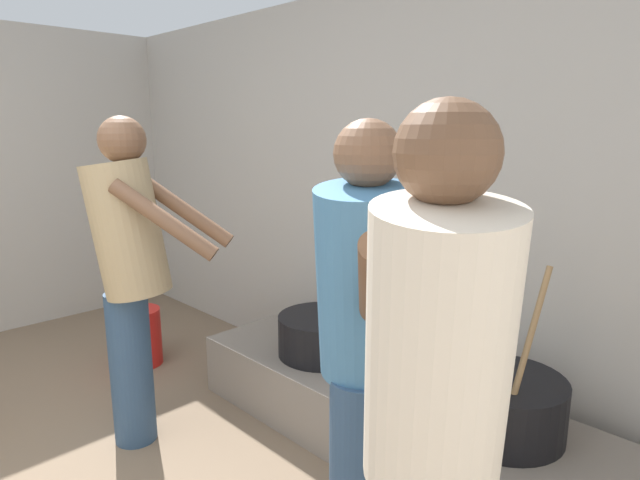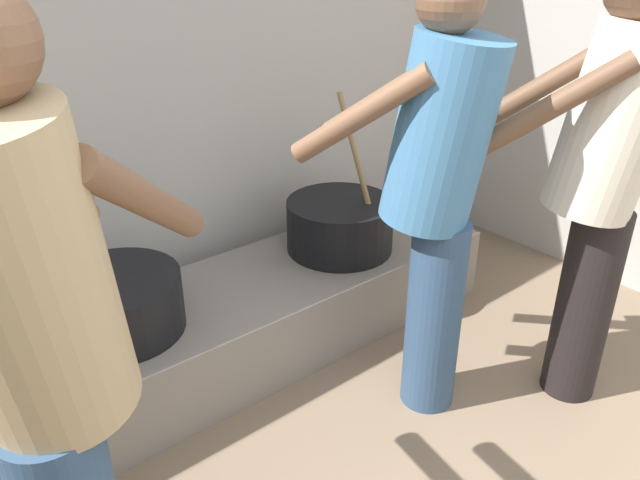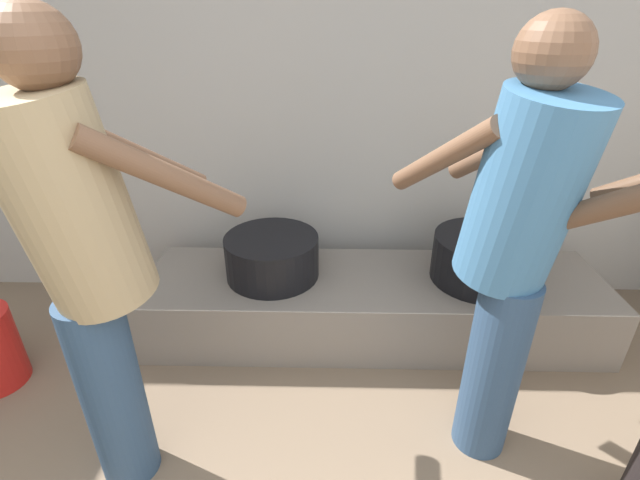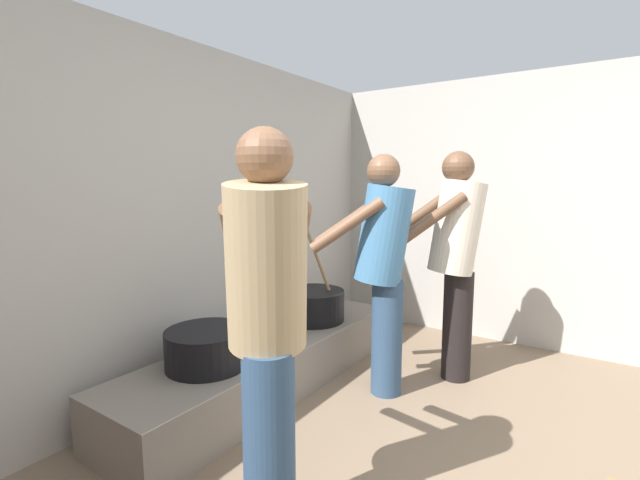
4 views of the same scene
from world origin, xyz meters
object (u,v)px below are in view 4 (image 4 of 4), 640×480
at_px(cook_in_cream_shirt, 456,252).
at_px(cook_in_tan_shirt, 267,311).
at_px(cooking_pot_secondary, 207,348).
at_px(cooking_pot_main, 313,305).
at_px(cook_in_blue_shirt, 383,260).

bearing_deg(cook_in_cream_shirt, cook_in_tan_shirt, 174.92).
bearing_deg(cook_in_cream_shirt, cooking_pot_secondary, 143.58).
bearing_deg(cooking_pot_main, cooking_pot_secondary, 179.25).
xyz_separation_m(cooking_pot_main, cook_in_cream_shirt, (0.31, -0.98, 0.46)).
distance_m(cooking_pot_secondary, cook_in_blue_shirt, 1.19).
height_order(cooking_pot_secondary, cook_in_cream_shirt, cook_in_cream_shirt).
xyz_separation_m(cook_in_blue_shirt, cook_in_tan_shirt, (-1.30, -0.16, 0.01)).
distance_m(cooking_pot_secondary, cook_in_tan_shirt, 1.05).
bearing_deg(cook_in_tan_shirt, cooking_pot_main, 29.32).
distance_m(cooking_pot_secondary, cook_in_cream_shirt, 1.74).
relative_size(cooking_pot_secondary, cook_in_tan_shirt, 0.30).
xyz_separation_m(cooking_pot_secondary, cook_in_cream_shirt, (1.35, -0.99, 0.47)).
distance_m(cooking_pot_main, cooking_pot_secondary, 1.04).
bearing_deg(cook_in_cream_shirt, cooking_pot_main, 107.36).
relative_size(cook_in_cream_shirt, cook_in_tan_shirt, 1.01).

